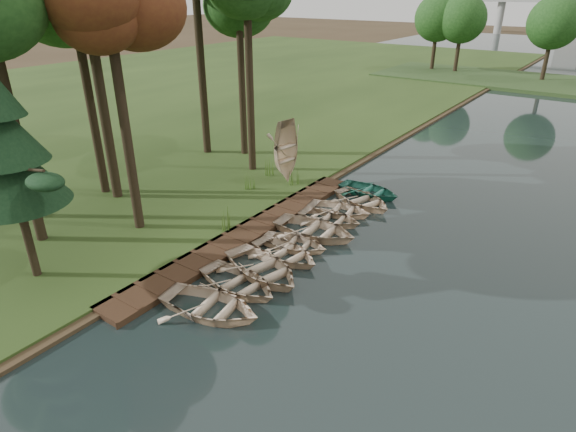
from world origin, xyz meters
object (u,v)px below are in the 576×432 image
Objects in this scene: rowboat_0 at (210,304)px; rowboat_1 at (238,280)px; stored_rowboat at (286,176)px; pine_tree at (5,150)px; boardwalk at (250,232)px; rowboat_2 at (262,266)px.

rowboat_0 is 1.08× the size of rowboat_1.
stored_rowboat is 14.85m from pine_tree.
boardwalk is 4.34× the size of stored_rowboat.
rowboat_1 is (-0.19, 1.76, -0.03)m from rowboat_0.
pine_tree reaches higher than stored_rowboat.
rowboat_1 is 10.82m from stored_rowboat.
stored_rowboat is 0.45× the size of pine_tree.
pine_tree is (-2.23, -13.88, 4.76)m from stored_rowboat.
stored_rowboat is (-4.87, 11.52, 0.23)m from rowboat_0.
rowboat_1 is 9.49m from pine_tree.
rowboat_0 is 0.97× the size of rowboat_2.
stored_rowboat is at bearing 31.45° from rowboat_1.
pine_tree is (-7.11, -2.37, 4.99)m from rowboat_0.
rowboat_0 is at bearing -149.80° from stored_rowboat.
rowboat_0 is at bearing -168.03° from rowboat_1.
rowboat_0 is 12.51m from stored_rowboat.
rowboat_2 reaches higher than rowboat_0.
rowboat_1 is 1.29m from rowboat_2.
stored_rowboat is at bearing 80.87° from pine_tree.
boardwalk is at bearing -153.06° from stored_rowboat.
rowboat_1 is at bearing 30.86° from pine_tree.
boardwalk is at bearing 39.88° from rowboat_1.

